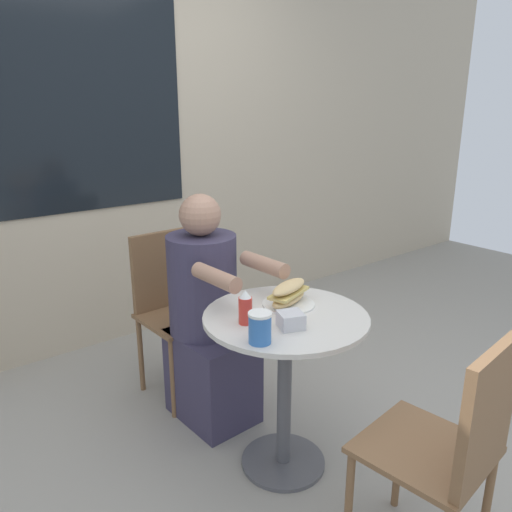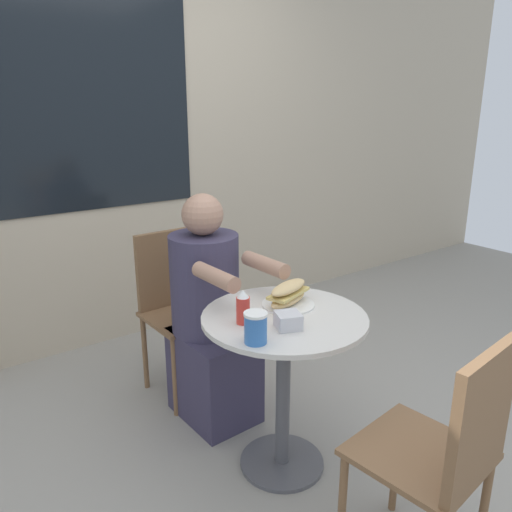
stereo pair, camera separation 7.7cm
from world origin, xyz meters
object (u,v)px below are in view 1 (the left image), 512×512
Objects in this scene: seated_diner at (208,325)px; sandwich_on_plate at (289,295)px; diner_chair at (171,298)px; cafe_table at (285,358)px; condiment_bottle at (245,307)px; empty_chair_across at (455,441)px; drink_cup at (260,328)px.

seated_diner is 0.53m from sandwich_on_plate.
cafe_table is at bearing 91.11° from diner_chair.
diner_chair is 6.41× the size of condiment_bottle.
seated_diner reaches higher than empty_chair_across.
sandwich_on_plate is 2.10× the size of drink_cup.
seated_diner reaches higher than condiment_bottle.
empty_chair_across reaches higher than cafe_table.
drink_cup is at bearing -109.74° from condiment_bottle.
cafe_table is 0.81× the size of diner_chair.
cafe_table is 6.22× the size of drink_cup.
condiment_bottle is (-0.23, 0.76, 0.25)m from empty_chair_across.
cafe_table is 0.36m from drink_cup.
diner_chair reaches higher than sandwich_on_plate.
empty_chair_across is at bearing -91.81° from sandwich_on_plate.
cafe_table is 2.96× the size of sandwich_on_plate.
condiment_bottle reaches higher than cafe_table.
drink_cup is (-0.28, 0.60, 0.24)m from empty_chair_across.
condiment_bottle reaches higher than sandwich_on_plate.
drink_cup is at bearing -152.07° from cafe_table.
drink_cup is 0.84× the size of condiment_bottle.
empty_chair_across is at bearing 92.33° from seated_diner.
seated_diner is at bearing 88.69° from diner_chair.
drink_cup is (-0.19, -0.63, 0.28)m from seated_diner.
empty_chair_across is 3.64× the size of sandwich_on_plate.
cafe_table is 0.26m from sandwich_on_plate.
diner_chair is 0.35m from seated_diner.
empty_chair_across is at bearing 91.53° from diner_chair.
empty_chair_across is 7.65× the size of drink_cup.
cafe_table is at bearing 87.52° from empty_chair_across.
drink_cup is at bearing 108.69° from empty_chair_across.
sandwich_on_plate is 0.26m from condiment_bottle.
seated_diner is 4.70× the size of sandwich_on_plate.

